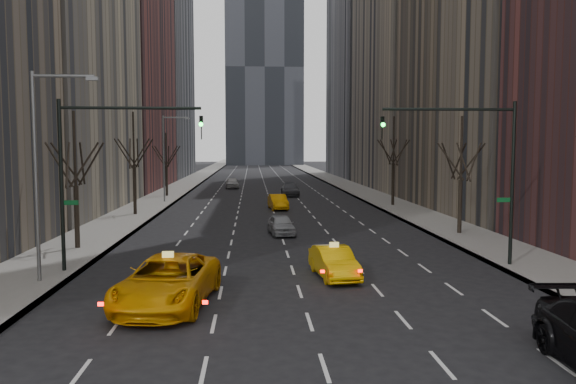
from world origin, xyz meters
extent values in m
plane|color=black|center=(0.00, 0.00, 0.00)|extent=(400.00, 400.00, 0.00)
cube|color=slate|center=(-12.25, 70.00, 0.07)|extent=(4.50, 320.00, 0.15)
cube|color=slate|center=(12.25, 70.00, 0.07)|extent=(4.50, 320.00, 0.15)
cube|color=brown|center=(-21.50, 66.00, 22.00)|extent=(14.00, 28.00, 44.00)
cube|color=slate|center=(-21.50, 96.00, 30.00)|extent=(14.00, 30.00, 60.00)
cube|color=gray|center=(21.50, 64.00, 25.00)|extent=(14.00, 28.00, 50.00)
cube|color=slate|center=(21.50, 95.00, 29.00)|extent=(14.00, 30.00, 58.00)
cylinder|color=black|center=(-12.00, 18.00, 1.93)|extent=(0.28, 0.28, 3.57)
cylinder|color=black|center=(-12.00, 18.00, 5.84)|extent=(0.16, 0.16, 4.25)
cylinder|color=black|center=(-11.85, 18.85, 4.95)|extent=(0.42, 1.80, 2.52)
cylinder|color=black|center=(-11.19, 18.29, 4.95)|extent=(1.74, 0.72, 2.52)
cylinder|color=black|center=(-11.34, 17.45, 4.95)|extent=(1.46, 1.25, 2.52)
cylinder|color=black|center=(-12.15, 17.15, 4.95)|extent=(0.42, 1.80, 2.52)
cylinder|color=black|center=(-12.81, 17.71, 4.95)|extent=(1.74, 0.72, 2.52)
cylinder|color=black|center=(-12.66, 18.55, 4.95)|extent=(1.46, 1.25, 2.52)
cylinder|color=black|center=(-12.00, 34.00, 2.15)|extent=(0.28, 0.28, 3.99)
cylinder|color=black|center=(-12.00, 34.00, 6.52)|extent=(0.16, 0.16, 4.75)
cylinder|color=black|center=(-11.85, 34.85, 5.37)|extent=(0.42, 1.80, 2.52)
cylinder|color=black|center=(-11.19, 34.29, 5.37)|extent=(1.74, 0.72, 2.52)
cylinder|color=black|center=(-11.34, 33.45, 5.37)|extent=(1.46, 1.25, 2.52)
cylinder|color=black|center=(-12.15, 33.15, 5.37)|extent=(0.42, 1.80, 2.52)
cylinder|color=black|center=(-12.81, 33.71, 5.37)|extent=(1.74, 0.72, 2.52)
cylinder|color=black|center=(-12.66, 34.55, 5.37)|extent=(1.46, 1.25, 2.52)
cylinder|color=black|center=(-12.00, 52.00, 1.83)|extent=(0.28, 0.28, 3.36)
cylinder|color=black|center=(-12.00, 52.00, 5.51)|extent=(0.16, 0.16, 4.00)
cylinder|color=black|center=(-11.85, 52.85, 4.74)|extent=(0.42, 1.80, 2.52)
cylinder|color=black|center=(-11.19, 52.29, 4.74)|extent=(1.74, 0.72, 2.52)
cylinder|color=black|center=(-11.34, 51.45, 4.74)|extent=(1.46, 1.25, 2.52)
cylinder|color=black|center=(-12.15, 51.15, 4.74)|extent=(0.42, 1.80, 2.52)
cylinder|color=black|center=(-12.81, 51.71, 4.74)|extent=(1.74, 0.72, 2.52)
cylinder|color=black|center=(-12.66, 52.55, 4.74)|extent=(1.46, 1.25, 2.52)
cylinder|color=black|center=(12.00, 22.00, 1.93)|extent=(0.28, 0.28, 3.57)
cylinder|color=black|center=(12.00, 22.00, 5.84)|extent=(0.16, 0.16, 4.25)
cylinder|color=black|center=(12.15, 22.85, 4.95)|extent=(0.42, 1.80, 2.52)
cylinder|color=black|center=(12.81, 22.29, 4.95)|extent=(1.74, 0.72, 2.52)
cylinder|color=black|center=(12.66, 21.45, 4.95)|extent=(1.46, 1.25, 2.52)
cylinder|color=black|center=(11.85, 21.15, 4.95)|extent=(0.42, 1.80, 2.52)
cylinder|color=black|center=(11.19, 21.71, 4.95)|extent=(1.74, 0.72, 2.52)
cylinder|color=black|center=(11.34, 22.55, 4.95)|extent=(1.46, 1.25, 2.52)
cylinder|color=black|center=(12.00, 40.00, 2.15)|extent=(0.28, 0.28, 3.99)
cylinder|color=black|center=(12.00, 40.00, 6.52)|extent=(0.16, 0.16, 4.75)
cylinder|color=black|center=(12.15, 40.85, 5.37)|extent=(0.42, 1.80, 2.52)
cylinder|color=black|center=(12.81, 40.29, 5.37)|extent=(1.74, 0.72, 2.52)
cylinder|color=black|center=(12.66, 39.45, 5.37)|extent=(1.46, 1.25, 2.52)
cylinder|color=black|center=(11.85, 39.15, 5.37)|extent=(0.42, 1.80, 2.52)
cylinder|color=black|center=(11.19, 39.71, 5.37)|extent=(1.74, 0.72, 2.52)
cylinder|color=black|center=(11.34, 40.55, 5.37)|extent=(1.46, 1.25, 2.52)
cylinder|color=black|center=(-10.80, 12.00, 4.15)|extent=(0.18, 0.18, 8.00)
cylinder|color=black|center=(-7.55, 12.00, 7.75)|extent=(6.50, 0.14, 0.14)
imported|color=black|center=(-4.30, 12.00, 6.85)|extent=(0.18, 0.22, 1.10)
sphere|color=#0CFF33|center=(-4.30, 11.82, 7.00)|extent=(0.20, 0.20, 0.20)
cube|color=#0C5926|center=(-10.40, 12.00, 3.35)|extent=(0.70, 0.04, 0.22)
cylinder|color=black|center=(10.80, 12.00, 4.15)|extent=(0.18, 0.18, 8.00)
cylinder|color=black|center=(7.55, 12.00, 7.75)|extent=(6.50, 0.14, 0.14)
imported|color=black|center=(4.30, 12.00, 6.85)|extent=(0.18, 0.22, 1.10)
sphere|color=#0CFF33|center=(4.30, 11.82, 7.00)|extent=(0.20, 0.20, 0.20)
cube|color=#0C5926|center=(10.40, 12.00, 3.35)|extent=(0.70, 0.04, 0.22)
cylinder|color=slate|center=(-11.20, 10.00, 4.65)|extent=(0.16, 0.16, 9.00)
cylinder|color=slate|center=(-9.90, 10.00, 8.95)|extent=(2.60, 0.14, 0.14)
cube|color=slate|center=(-8.70, 10.00, 8.85)|extent=(0.50, 0.22, 0.15)
cylinder|color=slate|center=(-11.20, 45.00, 4.65)|extent=(0.16, 0.16, 9.00)
cylinder|color=slate|center=(-9.90, 45.00, 8.95)|extent=(2.60, 0.14, 0.14)
cube|color=slate|center=(-8.70, 45.00, 8.85)|extent=(0.50, 0.22, 0.15)
imported|color=orange|center=(-5.12, 6.29, 0.92)|extent=(3.84, 6.92, 1.83)
imported|color=#E6AB04|center=(1.78, 10.37, 0.70)|extent=(1.99, 4.41, 1.40)
imported|color=gray|center=(0.02, 22.96, 0.67)|extent=(1.97, 4.07, 1.34)
imported|color=orange|center=(0.49, 38.10, 0.71)|extent=(1.92, 4.43, 1.42)
imported|color=#323338|center=(2.58, 52.36, 0.74)|extent=(2.09, 5.08, 1.47)
imported|color=#B9B9B9|center=(-4.77, 64.77, 0.78)|extent=(2.07, 4.64, 1.55)
camera|label=1|loc=(-1.92, -14.65, 6.00)|focal=35.00mm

